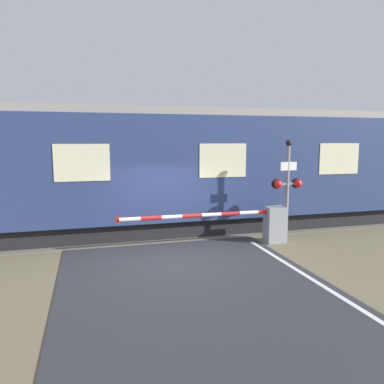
% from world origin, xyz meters
% --- Properties ---
extents(ground_plane, '(80.00, 80.00, 0.00)m').
position_xyz_m(ground_plane, '(0.00, 0.00, 0.00)').
color(ground_plane, '#6B6047').
extents(track_bed, '(36.00, 3.20, 0.13)m').
position_xyz_m(track_bed, '(0.00, 3.20, 0.02)').
color(track_bed, '#666056').
rests_on(track_bed, ground_plane).
extents(train, '(15.32, 2.94, 4.11)m').
position_xyz_m(train, '(1.94, 3.20, 2.10)').
color(train, black).
rests_on(train, ground_plane).
extents(crossing_barrier, '(5.09, 0.44, 1.11)m').
position_xyz_m(crossing_barrier, '(2.94, 0.86, 0.63)').
color(crossing_barrier, gray).
rests_on(crossing_barrier, ground_plane).
extents(signal_post, '(0.97, 0.26, 3.12)m').
position_xyz_m(signal_post, '(3.62, 0.70, 1.77)').
color(signal_post, gray).
rests_on(signal_post, ground_plane).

